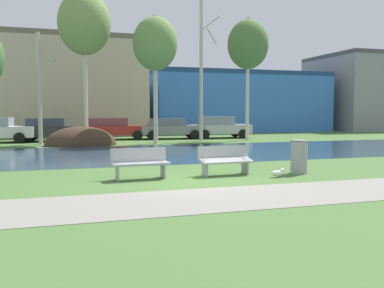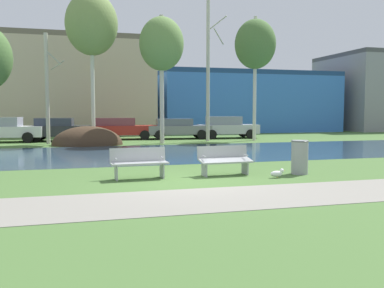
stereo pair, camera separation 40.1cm
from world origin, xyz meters
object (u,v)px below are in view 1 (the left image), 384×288
Objects in this scene: bench_left at (140,162)px; parked_wagon_fourth_grey at (171,128)px; parked_suv_fifth_silver at (219,127)px; parked_hatch_third_red at (112,128)px; parked_sedan_second_dark at (51,129)px; bench_right at (225,159)px; seagull at (278,173)px; trash_bin at (299,156)px.

parked_wagon_fourth_grey is at bearing 73.00° from bench_left.
parked_hatch_third_red is at bearing 174.74° from parked_suv_fifth_silver.
parked_sedan_second_dark reaches higher than bench_left.
bench_left is 1.00× the size of bench_right.
seagull is 0.09× the size of parked_hatch_third_red.
trash_bin is at bearing -102.39° from parked_suv_fifth_silver.
parked_sedan_second_dark is (-2.87, 16.10, 0.30)m from bench_left.
parked_suv_fifth_silver is at bearing 74.78° from seagull.
bench_left is at bearing -93.37° from parked_hatch_third_red.
parked_wagon_fourth_grey reaches higher than trash_bin.
bench_right is at bearing -110.21° from parked_suv_fifth_silver.
parked_sedan_second_dark reaches higher than bench_right.
parked_hatch_third_red is 1.15× the size of parked_suv_fifth_silver.
bench_left reaches higher than seagull.
parked_hatch_third_red is 7.48m from parked_suv_fifth_silver.
seagull is at bearing -105.22° from parked_suv_fifth_silver.
bench_left is at bearing 180.00° from bench_right.
trash_bin is 16.56m from parked_wagon_fourth_grey.
parked_sedan_second_dark reaches higher than parked_hatch_third_red.
parked_wagon_fourth_grey is 1.04× the size of parked_suv_fifth_silver.
parked_sedan_second_dark is 3.89m from parked_hatch_third_red.
trash_bin is 0.21× the size of parked_hatch_third_red.
trash_bin is (4.84, -0.39, 0.06)m from bench_left.
parked_wagon_fourth_grey reaches higher than seagull.
seagull is 17.09m from parked_wagon_fourth_grey.
parked_wagon_fourth_grey is at bearing -6.60° from parked_hatch_third_red.
parked_sedan_second_dark is (-6.73, 16.99, 0.64)m from seagull.
parked_suv_fifth_silver reaches higher than seagull.
seagull is 0.10× the size of parked_wagon_fourth_grey.
parked_sedan_second_dark is 0.97× the size of parked_suv_fifth_silver.
parked_hatch_third_red is at bearing 173.40° from parked_wagon_fourth_grey.
parked_suv_fifth_silver is at bearing -3.74° from parked_wagon_fourth_grey.
parked_hatch_third_red is at bearing 95.44° from bench_right.
parked_suv_fifth_silver reaches higher than bench_right.
parked_hatch_third_red reaches higher than bench_right.
parked_hatch_third_red reaches higher than seagull.
bench_left is at bearing -107.00° from parked_wagon_fourth_grey.
bench_right is 3.57× the size of seagull.
parked_hatch_third_red is at bearing 99.32° from seagull.
trash_bin is 17.45m from parked_hatch_third_red.
bench_left is 18.03m from parked_suv_fifth_silver.
bench_left is at bearing -117.88° from parked_suv_fifth_silver.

